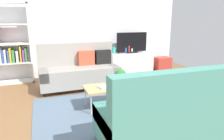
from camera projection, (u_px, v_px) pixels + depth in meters
ground_plane at (109, 109)px, 3.98m from camera, size 7.68×7.68×0.00m
wall_far at (79, 27)px, 6.20m from camera, size 6.40×0.12×2.90m
area_rug at (114, 110)px, 3.90m from camera, size 2.90×2.20×0.01m
couch_beige at (79, 70)px, 5.17m from camera, size 1.92×0.89×1.10m
couch_green at (169, 113)px, 2.79m from camera, size 1.90×0.84×1.10m
coffee_table at (113, 87)px, 4.00m from camera, size 1.10×0.56×0.42m
tv_console at (131, 63)px, 6.67m from camera, size 1.40×0.44×0.64m
tv at (132, 43)px, 6.50m from camera, size 1.00×0.20×0.64m
bookshelf at (7, 47)px, 5.38m from camera, size 1.10×0.36×2.10m
storage_trunk at (162, 64)px, 6.96m from camera, size 0.52×0.40×0.44m
potted_plant at (120, 76)px, 4.00m from camera, size 0.23×0.23×0.33m
table_book_0 at (105, 87)px, 3.91m from camera, size 0.28×0.23×0.03m
vase_0 at (114, 50)px, 6.43m from camera, size 0.13×0.13×0.19m
vase_1 at (119, 50)px, 6.49m from camera, size 0.12×0.12×0.19m
bottle_0 at (126, 51)px, 6.47m from camera, size 0.06×0.06×0.17m
bottle_1 at (129, 49)px, 6.50m from camera, size 0.05×0.05×0.23m
bottle_2 at (132, 51)px, 6.54m from camera, size 0.06×0.06×0.14m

